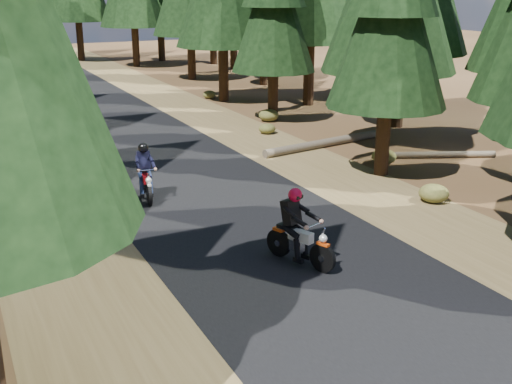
# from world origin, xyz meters

# --- Properties ---
(ground) EXTENTS (120.00, 120.00, 0.00)m
(ground) POSITION_xyz_m (0.00, 0.00, 0.00)
(ground) COLOR #472F19
(ground) RESTS_ON ground
(road) EXTENTS (6.00, 100.00, 0.01)m
(road) POSITION_xyz_m (0.00, 5.00, 0.01)
(road) COLOR black
(road) RESTS_ON ground
(shoulder_l) EXTENTS (3.20, 100.00, 0.01)m
(shoulder_l) POSITION_xyz_m (-4.60, 5.00, 0.00)
(shoulder_l) COLOR brown
(shoulder_l) RESTS_ON ground
(shoulder_r) EXTENTS (3.20, 100.00, 0.01)m
(shoulder_r) POSITION_xyz_m (4.60, 5.00, 0.00)
(shoulder_r) COLOR brown
(shoulder_r) RESTS_ON ground
(log_near) EXTENTS (5.61, 1.32, 0.32)m
(log_near) POSITION_xyz_m (6.29, 8.50, 0.16)
(log_near) COLOR #4C4233
(log_near) RESTS_ON ground
(log_far) EXTENTS (3.57, 1.71, 0.24)m
(log_far) POSITION_xyz_m (9.39, 5.22, 0.12)
(log_far) COLOR #4C4233
(log_far) RESTS_ON ground
(understory_shrubs) EXTENTS (15.36, 29.68, 0.62)m
(understory_shrubs) POSITION_xyz_m (0.12, 7.23, 0.26)
(understory_shrubs) COLOR #474C1E
(understory_shrubs) RESTS_ON ground
(rider_lead) EXTENTS (1.24, 2.04, 1.74)m
(rider_lead) POSITION_xyz_m (0.07, -0.61, 0.59)
(rider_lead) COLOR silver
(rider_lead) RESTS_ON road
(rider_follow) EXTENTS (0.80, 1.91, 1.65)m
(rider_follow) POSITION_xyz_m (-1.70, 5.36, 0.55)
(rider_follow) COLOR maroon
(rider_follow) RESTS_ON road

